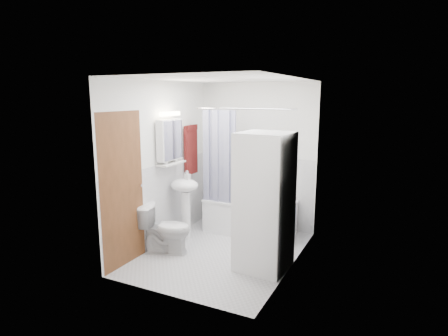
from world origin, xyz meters
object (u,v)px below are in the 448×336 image
at_px(sink, 185,195).
at_px(washer_dryer, 264,202).
at_px(bathtub, 250,215).
at_px(toilet, 166,229).

distance_m(sink, washer_dryer, 1.50).
height_order(sink, washer_dryer, washer_dryer).
distance_m(bathtub, washer_dryer, 1.39).
relative_size(sink, toilet, 1.49).
xyz_separation_m(washer_dryer, toilet, (-1.40, -0.15, -0.53)).
relative_size(bathtub, toilet, 2.01).
bearing_deg(sink, toilet, -86.60).
distance_m(washer_dryer, toilet, 1.50).
height_order(bathtub, toilet, toilet).
bearing_deg(toilet, bathtub, -51.18).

